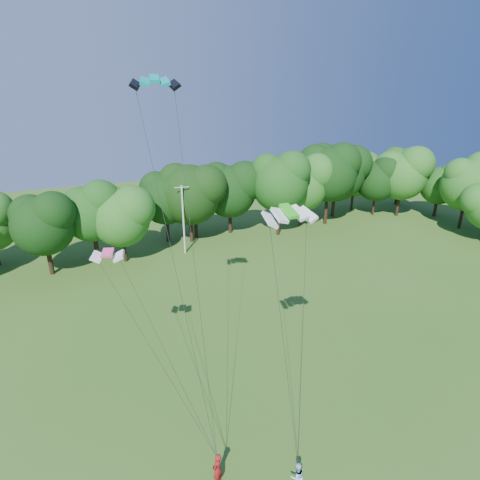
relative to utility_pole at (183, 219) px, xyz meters
name	(u,v)px	position (x,y,z in m)	size (l,w,h in m)	color
utility_pole	(183,219)	(0.00, 0.00, 0.00)	(1.71, 0.30, 8.55)	silver
kite_flyer_left	(217,469)	(-7.58, -29.50, -3.46)	(0.68, 0.45, 1.86)	maroon
kite_flyer_right	(297,476)	(-4.14, -31.37, -3.61)	(0.75, 0.59, 1.55)	#B2D1F7
kite_teal	(154,79)	(-7.37, -21.51, 14.60)	(2.58, 1.50, 0.48)	#059A93
kite_green	(289,211)	(-2.60, -27.15, 8.54)	(2.65, 1.25, 0.51)	#2FCD1E
kite_pink	(107,253)	(-10.70, -21.32, 5.57)	(1.98, 1.42, 0.30)	#FD4689
tree_back_center	(189,184)	(2.05, 3.55, 3.42)	(8.60, 8.60, 12.51)	black
tree_back_east	(356,168)	(32.00, 6.43, 2.78)	(7.90, 7.90, 11.49)	black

